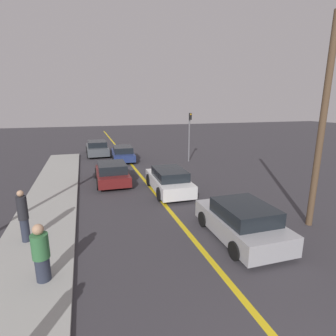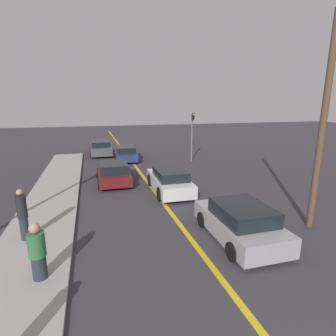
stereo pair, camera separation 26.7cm
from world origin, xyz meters
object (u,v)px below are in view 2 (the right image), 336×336
traffic_light (192,132)px  car_oncoming_far (101,148)px  car_far_distant (114,173)px  utility_pole (322,127)px  car_parked_left_lot (126,153)px  pedestrian_mid_group (37,252)px  car_near_right_lane (240,222)px  pedestrian_far_standing (23,215)px  car_ahead_center (170,180)px

traffic_light → car_oncoming_far: bearing=143.4°
car_far_distant → utility_pole: 11.31m
car_parked_left_lot → pedestrian_mid_group: pedestrian_mid_group is taller
car_near_right_lane → utility_pole: bearing=2.8°
car_far_distant → car_oncoming_far: (-0.36, 9.77, 0.04)m
pedestrian_far_standing → car_near_right_lane: bearing=-14.3°
car_parked_left_lot → pedestrian_far_standing: bearing=-108.6°
car_ahead_center → traffic_light: size_ratio=1.06×
car_parked_left_lot → pedestrian_far_standing: pedestrian_far_standing is taller
car_far_distant → car_parked_left_lot: car_far_distant is taller
car_far_distant → car_parked_left_lot: 6.73m
utility_pole → car_near_right_lane: bearing=-178.1°
car_ahead_center → traffic_light: 8.36m
car_ahead_center → car_oncoming_far: size_ratio=0.96×
car_ahead_center → car_oncoming_far: (-3.17, 12.44, 0.02)m
car_near_right_lane → traffic_light: traffic_light is taller
pedestrian_mid_group → car_far_distant: bearing=72.9°
car_far_distant → car_parked_left_lot: bearing=77.1°
car_oncoming_far → traffic_light: (7.25, -5.39, 1.82)m
car_ahead_center → car_oncoming_far: bearing=106.2°
car_parked_left_lot → pedestrian_far_standing: 14.10m
car_ahead_center → traffic_light: (4.08, 7.06, 1.84)m
car_parked_left_lot → utility_pole: bearing=-67.1°
car_parked_left_lot → traffic_light: bearing=-19.0°
pedestrian_mid_group → pedestrian_far_standing: pedestrian_far_standing is taller
car_oncoming_far → pedestrian_far_standing: (-3.26, -16.33, 0.40)m
car_oncoming_far → car_parked_left_lot: bearing=-59.2°
car_oncoming_far → pedestrian_mid_group: size_ratio=2.76×
pedestrian_far_standing → utility_pole: utility_pole is taller
car_parked_left_lot → car_ahead_center: bearing=-79.4°
car_oncoming_far → utility_pole: (7.29, -18.08, 3.25)m
pedestrian_far_standing → traffic_light: bearing=46.2°
car_far_distant → pedestrian_far_standing: bearing=-118.1°
car_parked_left_lot → pedestrian_far_standing: size_ratio=2.34×
car_ahead_center → car_far_distant: car_ahead_center is taller
car_oncoming_far → utility_pole: size_ratio=0.57×
car_parked_left_lot → car_oncoming_far: size_ratio=0.96×
car_far_distant → pedestrian_mid_group: pedestrian_mid_group is taller
car_ahead_center → car_near_right_lane: bearing=-79.4°
car_ahead_center → car_oncoming_far: 12.84m
traffic_light → car_parked_left_lot: bearing=157.9°
car_near_right_lane → pedestrian_far_standing: pedestrian_far_standing is taller
car_near_right_lane → car_ahead_center: car_near_right_lane is taller
car_near_right_lane → car_parked_left_lot: 15.10m
pedestrian_mid_group → utility_pole: size_ratio=0.21×
car_near_right_lane → pedestrian_far_standing: bearing=166.6°
utility_pole → car_ahead_center: bearing=126.2°
car_near_right_lane → pedestrian_mid_group: (-6.45, -0.58, 0.28)m
pedestrian_far_standing → utility_pole: size_ratio=0.23×
car_far_distant → car_oncoming_far: size_ratio=0.89×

